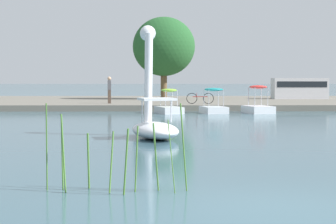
% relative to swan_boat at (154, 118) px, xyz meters
% --- Properties ---
extents(ground_plane, '(661.12, 661.12, 0.00)m').
position_rel_swan_boat_xyz_m(ground_plane, '(1.90, -10.95, -0.68)').
color(ground_plane, '#385966').
extents(shore_bank_far, '(140.39, 22.29, 0.39)m').
position_rel_swan_boat_xyz_m(shore_bank_far, '(1.90, 28.08, -0.49)').
color(shore_bank_far, '#6B665B').
rests_on(shore_bank_far, ground_plane).
extents(swan_boat, '(2.10, 3.23, 3.84)m').
position_rel_swan_boat_xyz_m(swan_boat, '(0.00, 0.00, 0.00)').
color(swan_boat, white).
rests_on(swan_boat, ground_plane).
extents(pedal_boat_red, '(1.78, 2.41, 1.65)m').
position_rel_swan_boat_xyz_m(pedal_boat_red, '(6.02, 14.93, -0.24)').
color(pedal_boat_red, white).
rests_on(pedal_boat_red, ground_plane).
extents(pedal_boat_teal, '(1.64, 2.32, 1.50)m').
position_rel_swan_boat_xyz_m(pedal_boat_teal, '(3.39, 14.92, -0.22)').
color(pedal_boat_teal, white).
rests_on(pedal_boat_teal, ground_plane).
extents(pedal_boat_lime, '(1.78, 2.56, 1.45)m').
position_rel_swan_boat_xyz_m(pedal_boat_lime, '(0.75, 14.83, -0.29)').
color(pedal_boat_lime, white).
rests_on(pedal_boat_lime, ground_plane).
extents(tree_broadleaf_left, '(5.55, 4.84, 6.80)m').
position_rel_swan_boat_xyz_m(tree_broadleaf_left, '(0.57, 29.09, 4.03)').
color(tree_broadleaf_left, brown).
rests_on(tree_broadleaf_left, shore_bank_far).
extents(person_on_path, '(0.25, 0.25, 1.81)m').
position_rel_swan_boat_xyz_m(person_on_path, '(-3.17, 19.89, 0.70)').
color(person_on_path, '#47382D').
rests_on(person_on_path, shore_bank_far).
extents(bicycle_parked, '(1.81, 0.20, 0.73)m').
position_rel_swan_boat_xyz_m(bicycle_parked, '(2.90, 19.24, 0.06)').
color(bicycle_parked, black).
rests_on(bicycle_parked, shore_bank_far).
extents(parked_van, '(4.53, 1.92, 1.75)m').
position_rel_swan_boat_xyz_m(parked_van, '(12.04, 29.78, 0.65)').
color(parked_van, silver).
rests_on(parked_van, shore_bank_far).
extents(reed_clump_foreground, '(2.47, 0.79, 1.54)m').
position_rel_swan_boat_xyz_m(reed_clump_foreground, '(-0.71, -9.46, -0.06)').
color(reed_clump_foreground, '#4C7F33').
rests_on(reed_clump_foreground, ground_plane).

